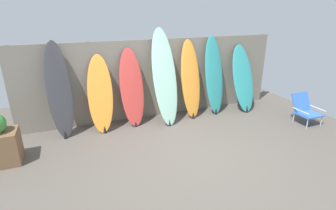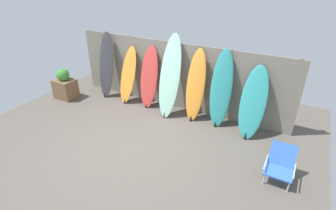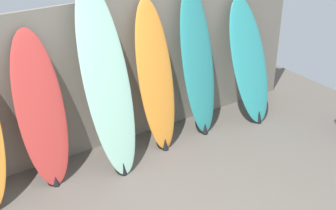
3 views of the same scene
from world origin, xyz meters
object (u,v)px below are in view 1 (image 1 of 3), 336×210
Objects in this scene: surfboard_teal_5 at (214,76)px; beach_chair at (305,109)px; surfboard_teal_6 at (243,79)px; surfboard_orange_1 at (100,95)px; surfboard_orange_4 at (191,80)px; surfboard_charcoal_0 at (59,91)px; surfboard_red_2 at (132,88)px; surfboard_seafoam_3 at (165,78)px.

beach_chair is (1.61, -1.30, -0.60)m from surfboard_teal_5.
surfboard_teal_6 is at bearing -6.54° from surfboard_teal_5.
surfboard_orange_4 is (2.05, -0.00, 0.12)m from surfboard_orange_1.
surfboard_charcoal_0 is 1.06× the size of surfboard_orange_4.
surfboard_red_2 is 2.01m from surfboard_teal_5.
surfboard_seafoam_3 is 1.31m from surfboard_teal_5.
surfboard_charcoal_0 is at bearing -178.65° from surfboard_red_2.
beach_chair is at bearing -22.04° from surfboard_seafoam_3.
surfboard_charcoal_0 is 2.15m from surfboard_seafoam_3.
surfboard_charcoal_0 is at bearing 177.55° from surfboard_seafoam_3.
surfboard_teal_6 is at bearing 105.76° from beach_chair.
surfboard_red_2 is 1.04× the size of surfboard_teal_6.
surfboard_seafoam_3 reaches higher than beach_chair.
surfboard_orange_4 is 0.64m from surfboard_teal_5.
surfboard_teal_5 reaches higher than surfboard_red_2.
surfboard_charcoal_0 is at bearing -179.52° from surfboard_teal_5.
surfboard_seafoam_3 is 1.15× the size of surfboard_orange_4.
surfboard_orange_4 is 2.80× the size of beach_chair.
surfboard_orange_1 is at bearing 144.71° from beach_chair.
surfboard_charcoal_0 is 1.21× the size of surfboard_orange_1.
surfboard_orange_1 is at bearing -0.10° from surfboard_charcoal_0.
surfboard_seafoam_3 is 3.23× the size of beach_chair.
beach_chair is at bearing -55.43° from surfboard_teal_6.
surfboard_orange_1 is 1.41m from surfboard_seafoam_3.
surfboard_seafoam_3 is 1.11× the size of surfboard_teal_5.
surfboard_charcoal_0 is 5.26m from beach_chair.
surfboard_orange_4 is (1.37, -0.04, 0.06)m from surfboard_red_2.
surfboard_orange_1 is 0.97× the size of surfboard_teal_6.
beach_chair is at bearing -38.90° from surfboard_teal_5.
surfboard_teal_5 reaches higher than surfboard_orange_4.
surfboard_orange_1 is 0.94× the size of surfboard_red_2.
surfboard_orange_1 is 0.68m from surfboard_red_2.
surfboard_charcoal_0 is at bearing 179.96° from surfboard_orange_4.
surfboard_orange_4 reaches higher than surfboard_teal_6.
surfboard_seafoam_3 is at bearing -179.13° from surfboard_teal_6.
beach_chair is at bearing -14.11° from surfboard_charcoal_0.
surfboard_seafoam_3 is at bearing -2.45° from surfboard_charcoal_0.
surfboard_teal_5 is (2.68, 0.03, 0.15)m from surfboard_orange_1.
surfboard_teal_6 is (2.08, 0.03, -0.23)m from surfboard_seafoam_3.
surfboard_teal_6 is at bearing -2.37° from surfboard_orange_4.
surfboard_teal_5 is 2.91× the size of beach_chair.
surfboard_teal_5 is (2.01, -0.01, 0.10)m from surfboard_red_2.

